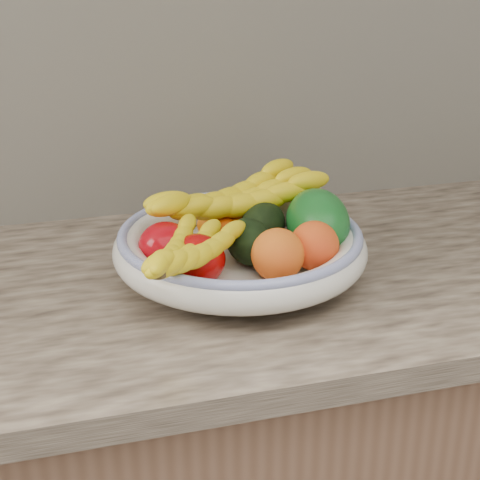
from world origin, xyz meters
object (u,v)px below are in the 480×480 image
fruit_bowl (240,247)px  banana_bunch_front (186,257)px  green_mango (317,222)px  banana_bunch_back (234,205)px

fruit_bowl → banana_bunch_front: size_ratio=1.57×
green_mango → fruit_bowl: bearing=-177.4°
green_mango → banana_bunch_front: green_mango is taller
fruit_bowl → green_mango: bearing=0.1°
fruit_bowl → banana_bunch_back: banana_bunch_back is taller
fruit_bowl → banana_bunch_back: 0.09m
fruit_bowl → banana_bunch_back: bearing=81.0°
banana_bunch_back → banana_bunch_front: size_ratio=1.35×
green_mango → banana_bunch_front: size_ratio=0.58×
fruit_bowl → green_mango: 0.13m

